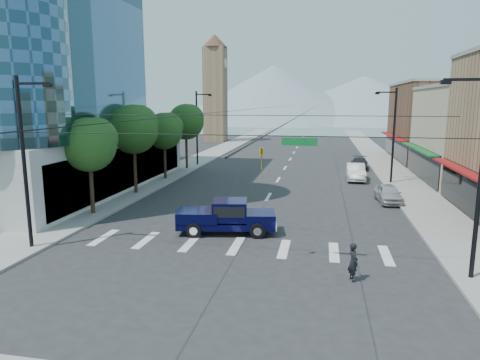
{
  "coord_description": "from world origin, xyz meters",
  "views": [
    {
      "loc": [
        4.19,
        -20.24,
        7.69
      ],
      "look_at": [
        -0.66,
        5.02,
        3.0
      ],
      "focal_mm": 32.0,
      "sensor_mm": 36.0,
      "label": 1
    }
  ],
  "objects_px": {
    "pickup_truck": "(226,216)",
    "pedestrian": "(353,262)",
    "parked_car_mid": "(356,172)",
    "parked_car_far": "(359,163)",
    "parked_car_near": "(388,194)"
  },
  "relations": [
    {
      "from": "pedestrian",
      "to": "parked_car_mid",
      "type": "bearing_deg",
      "value": -23.86
    },
    {
      "from": "parked_car_near",
      "to": "parked_car_far",
      "type": "bearing_deg",
      "value": 88.37
    },
    {
      "from": "parked_car_near",
      "to": "parked_car_mid",
      "type": "height_order",
      "value": "parked_car_mid"
    },
    {
      "from": "pickup_truck",
      "to": "parked_car_near",
      "type": "bearing_deg",
      "value": 34.04
    },
    {
      "from": "parked_car_far",
      "to": "pedestrian",
      "type": "bearing_deg",
      "value": -89.52
    },
    {
      "from": "pickup_truck",
      "to": "parked_car_mid",
      "type": "xyz_separation_m",
      "value": [
        8.86,
        19.65,
        -0.22
      ]
    },
    {
      "from": "parked_car_mid",
      "to": "pedestrian",
      "type": "bearing_deg",
      "value": -93.95
    },
    {
      "from": "pedestrian",
      "to": "parked_car_mid",
      "type": "xyz_separation_m",
      "value": [
        1.9,
        25.38,
        -0.04
      ]
    },
    {
      "from": "parked_car_mid",
      "to": "pickup_truck",
      "type": "bearing_deg",
      "value": -113.93
    },
    {
      "from": "parked_car_near",
      "to": "parked_car_far",
      "type": "relative_size",
      "value": 0.89
    },
    {
      "from": "pickup_truck",
      "to": "parked_car_mid",
      "type": "relative_size",
      "value": 1.23
    },
    {
      "from": "pedestrian",
      "to": "parked_car_far",
      "type": "bearing_deg",
      "value": -24.54
    },
    {
      "from": "pedestrian",
      "to": "parked_car_mid",
      "type": "distance_m",
      "value": 25.45
    },
    {
      "from": "pickup_truck",
      "to": "pedestrian",
      "type": "height_order",
      "value": "pickup_truck"
    },
    {
      "from": "parked_car_near",
      "to": "parked_car_mid",
      "type": "bearing_deg",
      "value": 96.13
    }
  ]
}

